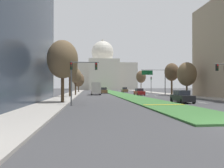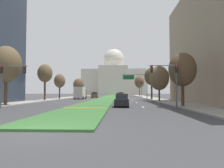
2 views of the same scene
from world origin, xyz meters
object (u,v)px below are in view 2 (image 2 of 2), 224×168
traffic_light_far_right (141,87)px  street_tree_right_far (152,77)px  sedan_distant (95,95)px  overhead_guide_sign (137,81)px  traffic_light_near_left (8,76)px  street_tree_right_distant (139,82)px  capitol_building (114,79)px  street_tree_left_mid (45,74)px  street_tree_right_near (182,70)px  street_tree_left_distant (79,85)px  sedan_far_horizon (121,95)px  box_truck_delivery (80,93)px  sedan_midblock (120,96)px  street_tree_left_far (60,81)px  sedan_lead_stopped (122,101)px  street_tree_right_mid (159,78)px  traffic_light_near_right (169,76)px  street_tree_left_near (6,64)px

traffic_light_far_right → street_tree_right_far: bearing=-85.8°
sedan_distant → overhead_guide_sign: bearing=-44.6°
traffic_light_near_left → street_tree_right_distant: 59.39m
capitol_building → street_tree_left_mid: size_ratio=4.89×
traffic_light_near_left → street_tree_right_near: size_ratio=0.75×
overhead_guide_sign → street_tree_left_distant: size_ratio=0.91×
sedan_far_horizon → overhead_guide_sign: bearing=-80.8°
traffic_light_near_left → box_truck_delivery: size_ratio=0.81×
sedan_midblock → traffic_light_near_left: bearing=-117.4°
street_tree_left_far → sedan_distant: 14.57m
street_tree_left_far → sedan_lead_stopped: street_tree_left_far is taller
overhead_guide_sign → street_tree_left_distant: street_tree_left_distant is taller
street_tree_right_far → street_tree_right_distant: size_ratio=0.96×
street_tree_right_mid → box_truck_delivery: 22.27m
traffic_light_far_right → sedan_lead_stopped: size_ratio=1.14×
street_tree_left_far → sedan_midblock: bearing=-4.7°
traffic_light_near_right → street_tree_left_far: (-21.28, 27.15, 0.93)m
street_tree_right_mid → street_tree_right_distant: bearing=90.5°
street_tree_left_near → street_tree_left_far: bearing=89.4°
capitol_building → street_tree_left_near: 102.24m
street_tree_right_far → street_tree_right_distant: 30.77m
street_tree_right_far → sedan_distant: bearing=137.2°
sedan_lead_stopped → street_tree_right_distant: bearing=82.0°
capitol_building → sedan_far_horizon: 54.96m
street_tree_right_distant → capitol_building: bearing=103.2°
capitol_building → street_tree_right_distant: capitol_building is taller
street_tree_left_near → traffic_light_near_right: bearing=-8.8°
capitol_building → traffic_light_far_right: size_ratio=7.42×
capitol_building → traffic_light_near_right: size_ratio=7.42×
traffic_light_near_left → street_tree_right_far: bearing=49.4°
street_tree_left_near → sedan_midblock: street_tree_left_near is taller
traffic_light_near_right → street_tree_left_near: 21.88m
traffic_light_near_left → street_tree_left_mid: 19.01m
traffic_light_far_right → sedan_far_horizon: bearing=116.0°
street_tree_left_far → sedan_midblock: 15.99m
street_tree_left_near → street_tree_right_distant: street_tree_left_near is taller
street_tree_left_far → street_tree_left_near: bearing=-90.6°
capitol_building → sedan_midblock: 79.56m
street_tree_left_mid → sedan_midblock: bearing=24.4°
street_tree_right_near → sedan_far_horizon: bearing=98.5°
street_tree_right_distant → street_tree_left_mid: bearing=-123.0°
sedan_lead_stopped → traffic_light_near_right: bearing=-24.9°
sedan_midblock → sedan_far_horizon: sedan_far_horizon is taller
sedan_lead_stopped → street_tree_left_far: bearing=122.7°
sedan_midblock → sedan_distant: size_ratio=0.95×
traffic_light_near_left → street_tree_right_far: 32.54m
traffic_light_near_right → street_tree_left_mid: bearing=139.6°
traffic_light_near_left → box_truck_delivery: bearing=84.2°
street_tree_left_near → sedan_midblock: (15.71, 22.55, -4.96)m
street_tree_right_far → sedan_lead_stopped: street_tree_right_far is taller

